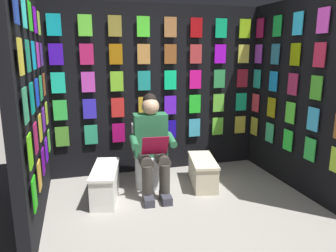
{
  "coord_description": "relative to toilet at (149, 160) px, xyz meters",
  "views": [
    {
      "loc": [
        1.08,
        2.36,
        1.68
      ],
      "look_at": [
        0.09,
        -1.09,
        0.85
      ],
      "focal_mm": 34.68,
      "sensor_mm": 36.0,
      "label": 1
    }
  ],
  "objects": [
    {
      "name": "comic_longbox_near",
      "position": [
        0.58,
        0.27,
        -0.14
      ],
      "size": [
        0.43,
        0.8,
        0.37
      ],
      "rotation": [
        0.0,
        0.0,
        -0.21
      ],
      "color": "white",
      "rests_on": "ground"
    },
    {
      "name": "display_wall_right",
      "position": [
        1.29,
        0.5,
        0.83
      ],
      "size": [
        0.14,
        1.98,
        2.3
      ],
      "color": "black",
      "rests_on": "ground"
    },
    {
      "name": "display_wall_back",
      "position": [
        -0.23,
        -0.54,
        0.83
      ],
      "size": [
        3.05,
        0.14,
        2.3
      ],
      "color": "black",
      "rests_on": "ground"
    },
    {
      "name": "display_wall_left",
      "position": [
        -1.75,
        0.5,
        0.83
      ],
      "size": [
        0.14,
        1.98,
        2.3
      ],
      "color": "black",
      "rests_on": "ground"
    },
    {
      "name": "person_reading",
      "position": [
        0.01,
        0.23,
        0.27
      ],
      "size": [
        0.54,
        0.7,
        1.19
      ],
      "rotation": [
        0.0,
        0.0,
        -0.07
      ],
      "color": "#286B42",
      "rests_on": "ground"
    },
    {
      "name": "toilet",
      "position": [
        0.0,
        0.0,
        0.0
      ],
      "size": [
        0.42,
        0.56,
        0.77
      ],
      "rotation": [
        0.0,
        0.0,
        -0.07
      ],
      "color": "white",
      "rests_on": "ground"
    },
    {
      "name": "ground_plane",
      "position": [
        -0.23,
        1.49,
        -0.33
      ],
      "size": [
        30.0,
        30.0,
        0.0
      ],
      "primitive_type": "plane",
      "color": "gray"
    },
    {
      "name": "comic_longbox_far",
      "position": [
        -0.65,
        0.21,
        -0.15
      ],
      "size": [
        0.43,
        0.75,
        0.35
      ],
      "rotation": [
        0.0,
        0.0,
        -0.21
      ],
      "color": "beige",
      "rests_on": "ground"
    }
  ]
}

